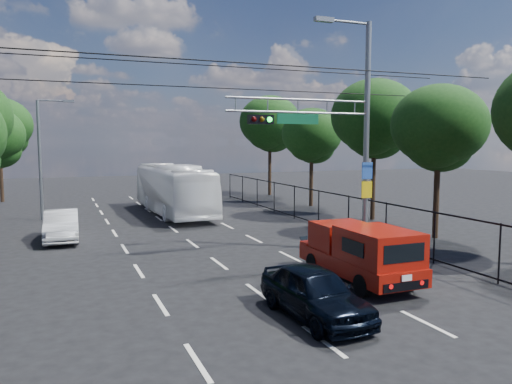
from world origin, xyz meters
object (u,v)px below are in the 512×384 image
navy_hatchback (315,292)px  white_bus (173,189)px  red_pickup (360,251)px  white_van (61,226)px  signal_mast (342,126)px

navy_hatchback → white_bus: size_ratio=0.35×
red_pickup → white_van: (-9.07, 11.09, -0.31)m
white_van → white_bus: bearing=46.1°
red_pickup → navy_hatchback: (-3.00, -2.47, -0.34)m
navy_hatchback → white_van: 14.86m
signal_mast → navy_hatchback: signal_mast is taller
white_van → navy_hatchback: bearing=-64.6°
signal_mast → white_van: bearing=147.0°
signal_mast → white_bus: 14.77m
red_pickup → navy_hatchback: 3.90m
red_pickup → white_van: 14.33m
red_pickup → white_bus: 17.97m
white_bus → white_van: 9.59m
navy_hatchback → white_van: (-6.06, 13.56, 0.02)m
navy_hatchback → white_bus: bearing=85.2°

